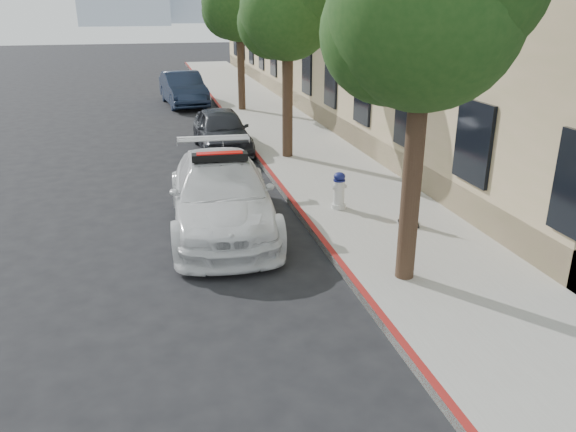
# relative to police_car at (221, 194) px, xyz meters

# --- Properties ---
(ground) EXTENTS (120.00, 120.00, 0.00)m
(ground) POSITION_rel_police_car_xyz_m (-0.34, -1.22, -0.73)
(ground) COLOR black
(ground) RESTS_ON ground
(sidewalk) EXTENTS (3.20, 50.00, 0.15)m
(sidewalk) POSITION_rel_police_car_xyz_m (3.26, 8.78, -0.65)
(sidewalk) COLOR gray
(sidewalk) RESTS_ON ground
(curb_strip) EXTENTS (0.12, 50.00, 0.15)m
(curb_strip) POSITION_rel_police_car_xyz_m (1.72, 8.78, -0.65)
(curb_strip) COLOR maroon
(curb_strip) RESTS_ON ground
(tree_near) EXTENTS (2.92, 2.82, 5.62)m
(tree_near) POSITION_rel_police_car_xyz_m (2.59, -3.23, 3.55)
(tree_near) COLOR black
(tree_near) RESTS_ON sidewalk
(tree_mid) EXTENTS (2.77, 2.64, 5.43)m
(tree_mid) POSITION_rel_police_car_xyz_m (2.59, 4.77, 3.44)
(tree_mid) COLOR black
(tree_mid) RESTS_ON sidewalk
(tree_far) EXTENTS (3.10, 3.00, 5.81)m
(tree_far) POSITION_rel_police_car_xyz_m (2.59, 12.77, 3.66)
(tree_far) COLOR black
(tree_far) RESTS_ON sidewalk
(police_car) EXTENTS (2.32, 5.09, 1.59)m
(police_car) POSITION_rel_police_car_xyz_m (0.00, 0.00, 0.00)
(police_car) COLOR silver
(police_car) RESTS_ON ground
(parked_car_mid) EXTENTS (1.61, 3.86, 1.31)m
(parked_car_mid) POSITION_rel_police_car_xyz_m (0.86, 6.45, -0.07)
(parked_car_mid) COLOR black
(parked_car_mid) RESTS_ON ground
(parked_car_far) EXTENTS (2.02, 4.60, 1.47)m
(parked_car_far) POSITION_rel_police_car_xyz_m (0.30, 15.27, 0.01)
(parked_car_far) COLOR #141E34
(parked_car_far) RESTS_ON ground
(fire_hydrant) EXTENTS (0.33, 0.31, 0.81)m
(fire_hydrant) POSITION_rel_police_car_xyz_m (2.57, 0.16, -0.18)
(fire_hydrant) COLOR silver
(fire_hydrant) RESTS_ON sidewalk
(traffic_cone) EXTENTS (0.49, 0.49, 0.75)m
(traffic_cone) POSITION_rel_police_car_xyz_m (3.63, -1.12, -0.21)
(traffic_cone) COLOR black
(traffic_cone) RESTS_ON sidewalk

